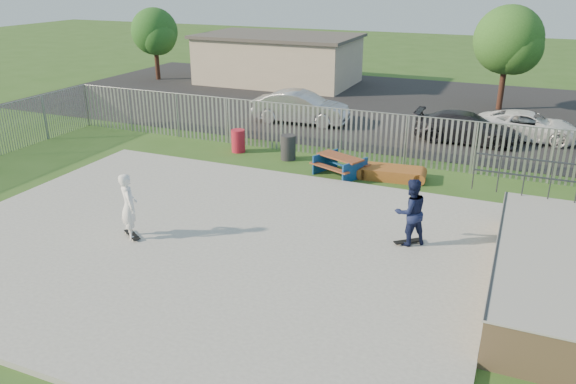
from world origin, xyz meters
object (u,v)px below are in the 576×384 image
at_px(funbox, 392,173).
at_px(skater_white, 129,206).
at_px(picnic_table, 340,165).
at_px(skater_navy, 410,212).
at_px(trash_bin_grey, 288,147).
at_px(car_white, 528,126).
at_px(tree_mid, 508,40).
at_px(trash_bin_red, 238,141).
at_px(car_silver, 301,107).
at_px(car_dark, 466,127).
at_px(tree_left, 154,32).

height_order(funbox, skater_white, skater_white).
height_order(picnic_table, skater_navy, skater_navy).
height_order(funbox, trash_bin_grey, trash_bin_grey).
relative_size(funbox, trash_bin_grey, 2.15).
bearing_deg(skater_white, picnic_table, -73.42).
height_order(car_white, tree_mid, tree_mid).
height_order(tree_mid, skater_white, tree_mid).
distance_m(trash_bin_red, car_silver, 5.51).
bearing_deg(picnic_table, trash_bin_grey, -178.11).
xyz_separation_m(picnic_table, funbox, (1.86, 0.39, -0.17)).
relative_size(funbox, skater_navy, 1.16).
bearing_deg(car_dark, picnic_table, 149.14).
height_order(picnic_table, car_dark, car_dark).
bearing_deg(funbox, car_silver, 128.34).
bearing_deg(car_white, car_silver, 97.57).
distance_m(funbox, trash_bin_red, 6.74).
height_order(picnic_table, tree_left, tree_left).
bearing_deg(skater_navy, tree_mid, -133.14).
xyz_separation_m(car_silver, car_dark, (7.98, -0.28, -0.12)).
bearing_deg(skater_navy, skater_white, -19.63).
xyz_separation_m(tree_left, skater_navy, (21.51, -18.87, -2.18)).
distance_m(car_dark, skater_navy, 11.23).
distance_m(car_dark, tree_left, 23.17).
distance_m(trash_bin_grey, tree_left, 20.35).
bearing_deg(trash_bin_red, tree_left, 135.60).
bearing_deg(car_white, tree_mid, 15.90).
relative_size(picnic_table, car_white, 0.49).
height_order(trash_bin_grey, car_silver, car_silver).
height_order(car_silver, skater_navy, skater_navy).
bearing_deg(tree_mid, skater_navy, -93.51).
xyz_separation_m(funbox, trash_bin_grey, (-4.36, 0.58, 0.30)).
bearing_deg(car_dark, car_white, -58.71).
bearing_deg(skater_white, car_silver, -45.43).
bearing_deg(funbox, skater_navy, -78.31).
height_order(car_white, tree_left, tree_left).
bearing_deg(funbox, car_dark, 65.84).
height_order(picnic_table, trash_bin_grey, trash_bin_grey).
distance_m(tree_left, skater_navy, 28.70).
bearing_deg(car_dark, skater_white, 151.98).
bearing_deg(funbox, tree_mid, 71.67).
relative_size(funbox, trash_bin_red, 2.28).
distance_m(trash_bin_grey, tree_mid, 14.88).
relative_size(car_dark, skater_white, 2.43).
distance_m(car_silver, tree_mid, 11.72).
xyz_separation_m(trash_bin_grey, skater_white, (-1.13, -8.52, 0.58)).
relative_size(funbox, car_silver, 0.46).
bearing_deg(car_silver, picnic_table, -150.91).
bearing_deg(tree_mid, car_white, -74.99).
bearing_deg(trash_bin_red, tree_mid, 52.61).
relative_size(trash_bin_grey, tree_mid, 0.18).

